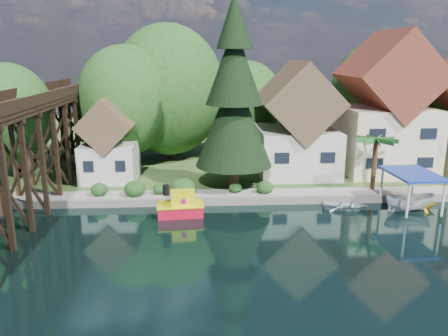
{
  "coord_description": "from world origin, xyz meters",
  "views": [
    {
      "loc": [
        -2.32,
        -26.05,
        12.05
      ],
      "look_at": [
        -0.66,
        6.0,
        3.68
      ],
      "focal_mm": 35.0,
      "sensor_mm": 36.0,
      "label": 1
    }
  ],
  "objects_px": {
    "palm_tree": "(376,142)",
    "boat_yellow": "(422,202)",
    "shed": "(109,145)",
    "tugboat": "(181,206)",
    "boat_white_a": "(345,204)",
    "boat_canopy": "(410,195)",
    "house_center": "(385,113)",
    "house_left": "(296,127)",
    "trestle_bridge": "(11,151)",
    "conifer": "(234,98)"
  },
  "relations": [
    {
      "from": "boat_yellow",
      "to": "shed",
      "type": "bearing_deg",
      "value": 80.0
    },
    {
      "from": "boat_canopy",
      "to": "trestle_bridge",
      "type": "bearing_deg",
      "value": -178.71
    },
    {
      "from": "trestle_bridge",
      "to": "house_left",
      "type": "xyz_separation_m",
      "value": [
        23.0,
        10.83,
        -0.21
      ]
    },
    {
      "from": "house_center",
      "to": "boat_yellow",
      "type": "distance_m",
      "value": 11.87
    },
    {
      "from": "palm_tree",
      "to": "boat_white_a",
      "type": "bearing_deg",
      "value": -136.57
    },
    {
      "from": "palm_tree",
      "to": "boat_canopy",
      "type": "distance_m",
      "value": 5.52
    },
    {
      "from": "house_center",
      "to": "boat_white_a",
      "type": "height_order",
      "value": "house_center"
    },
    {
      "from": "shed",
      "to": "palm_tree",
      "type": "relative_size",
      "value": 1.59
    },
    {
      "from": "house_center",
      "to": "tugboat",
      "type": "distance_m",
      "value": 23.39
    },
    {
      "from": "house_center",
      "to": "tugboat",
      "type": "bearing_deg",
      "value": -151.78
    },
    {
      "from": "trestle_bridge",
      "to": "shed",
      "type": "xyz_separation_m",
      "value": [
        5.0,
        9.33,
        -1.52
      ]
    },
    {
      "from": "boat_canopy",
      "to": "house_center",
      "type": "bearing_deg",
      "value": 79.64
    },
    {
      "from": "palm_tree",
      "to": "shed",
      "type": "bearing_deg",
      "value": 169.02
    },
    {
      "from": "conifer",
      "to": "boat_yellow",
      "type": "xyz_separation_m",
      "value": [
        14.75,
        -5.25,
        -7.89
      ]
    },
    {
      "from": "house_left",
      "to": "conifer",
      "type": "height_order",
      "value": "conifer"
    },
    {
      "from": "conifer",
      "to": "boat_canopy",
      "type": "distance_m",
      "value": 16.31
    },
    {
      "from": "house_left",
      "to": "boat_canopy",
      "type": "relative_size",
      "value": 2.17
    },
    {
      "from": "boat_yellow",
      "to": "tugboat",
      "type": "bearing_deg",
      "value": 98.83
    },
    {
      "from": "trestle_bridge",
      "to": "palm_tree",
      "type": "height_order",
      "value": "trestle_bridge"
    },
    {
      "from": "boat_white_a",
      "to": "boat_yellow",
      "type": "distance_m",
      "value": 6.12
    },
    {
      "from": "trestle_bridge",
      "to": "house_center",
      "type": "distance_m",
      "value": 33.96
    },
    {
      "from": "boat_canopy",
      "to": "tugboat",
      "type": "bearing_deg",
      "value": -179.74
    },
    {
      "from": "boat_white_a",
      "to": "conifer",
      "type": "bearing_deg",
      "value": 77.09
    },
    {
      "from": "shed",
      "to": "tugboat",
      "type": "bearing_deg",
      "value": -51.31
    },
    {
      "from": "shed",
      "to": "boat_canopy",
      "type": "relative_size",
      "value": 1.55
    },
    {
      "from": "trestle_bridge",
      "to": "shed",
      "type": "distance_m",
      "value": 10.69
    },
    {
      "from": "boat_white_a",
      "to": "boat_canopy",
      "type": "xyz_separation_m",
      "value": [
        4.92,
        -0.77,
        0.99
      ]
    },
    {
      "from": "tugboat",
      "to": "boat_canopy",
      "type": "distance_m",
      "value": 18.07
    },
    {
      "from": "house_left",
      "to": "boat_white_a",
      "type": "xyz_separation_m",
      "value": [
        2.13,
        -9.39,
        -4.77
      ]
    },
    {
      "from": "shed",
      "to": "boat_yellow",
      "type": "xyz_separation_m",
      "value": [
        26.23,
        -8.31,
        -3.24
      ]
    },
    {
      "from": "house_left",
      "to": "boat_canopy",
      "type": "distance_m",
      "value": 12.93
    },
    {
      "from": "palm_tree",
      "to": "boat_yellow",
      "type": "relative_size",
      "value": 2.21
    },
    {
      "from": "shed",
      "to": "tugboat",
      "type": "relative_size",
      "value": 2.11
    },
    {
      "from": "trestle_bridge",
      "to": "boat_canopy",
      "type": "relative_size",
      "value": 8.71
    },
    {
      "from": "tugboat",
      "to": "boat_yellow",
      "type": "bearing_deg",
      "value": 1.26
    },
    {
      "from": "palm_tree",
      "to": "tugboat",
      "type": "distance_m",
      "value": 17.61
    },
    {
      "from": "palm_tree",
      "to": "boat_yellow",
      "type": "xyz_separation_m",
      "value": [
        2.61,
        -3.73,
        -4.22
      ]
    },
    {
      "from": "conifer",
      "to": "boat_yellow",
      "type": "height_order",
      "value": "conifer"
    },
    {
      "from": "shed",
      "to": "boat_yellow",
      "type": "height_order",
      "value": "shed"
    },
    {
      "from": "conifer",
      "to": "boat_canopy",
      "type": "height_order",
      "value": "conifer"
    },
    {
      "from": "tugboat",
      "to": "boat_yellow",
      "type": "relative_size",
      "value": 1.66
    },
    {
      "from": "trestle_bridge",
      "to": "tugboat",
      "type": "relative_size",
      "value": 11.91
    },
    {
      "from": "trestle_bridge",
      "to": "tugboat",
      "type": "height_order",
      "value": "trestle_bridge"
    },
    {
      "from": "house_left",
      "to": "boat_canopy",
      "type": "height_order",
      "value": "house_left"
    },
    {
      "from": "house_left",
      "to": "shed",
      "type": "xyz_separation_m",
      "value": [
        -18.0,
        -1.5,
        -1.31
      ]
    },
    {
      "from": "boat_yellow",
      "to": "house_center",
      "type": "bearing_deg",
      "value": 3.33
    },
    {
      "from": "trestle_bridge",
      "to": "boat_yellow",
      "type": "relative_size",
      "value": 19.79
    },
    {
      "from": "palm_tree",
      "to": "house_left",
      "type": "bearing_deg",
      "value": 132.74
    },
    {
      "from": "house_left",
      "to": "palm_tree",
      "type": "height_order",
      "value": "house_left"
    },
    {
      "from": "trestle_bridge",
      "to": "palm_tree",
      "type": "distance_m",
      "value": 29.02
    }
  ]
}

